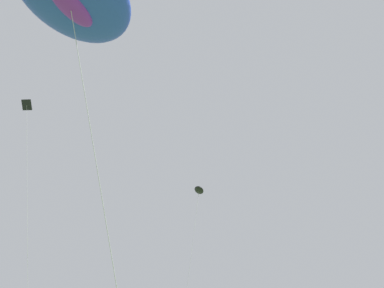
# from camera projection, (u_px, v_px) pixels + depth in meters

# --- Properties ---
(small_kite_streamer_purple) EXTENTS (3.88, 1.61, 17.93)m
(small_kite_streamer_purple) POSITION_uv_depth(u_px,v_px,m) (199.00, 192.00, 35.95)
(small_kite_streamer_purple) COLOR black
(small_kite_streamer_purple) RESTS_ON ground
(small_kite_delta_white) EXTENTS (3.62, 2.17, 20.09)m
(small_kite_delta_white) POSITION_uv_depth(u_px,v_px,m) (27.00, 132.00, 29.29)
(small_kite_delta_white) COLOR black
(small_kite_delta_white) RESTS_ON ground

